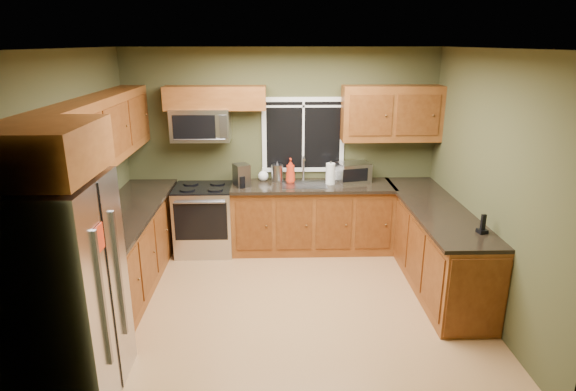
{
  "coord_description": "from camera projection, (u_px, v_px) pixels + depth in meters",
  "views": [
    {
      "loc": [
        -0.1,
        -4.67,
        2.76
      ],
      "look_at": [
        0.05,
        0.35,
        1.15
      ],
      "focal_mm": 30.0,
      "sensor_mm": 36.0,
      "label": 1
    }
  ],
  "objects": [
    {
      "name": "floor",
      "position": [
        284.0,
        305.0,
        5.29
      ],
      "size": [
        4.2,
        4.2,
        0.0
      ],
      "primitive_type": "plane",
      "color": "#A57648",
      "rests_on": "ground"
    },
    {
      "name": "ceiling",
      "position": [
        284.0,
        48.0,
        4.47
      ],
      "size": [
        4.2,
        4.2,
        0.0
      ],
      "primitive_type": "plane",
      "rotation": [
        3.14,
        0.0,
        0.0
      ],
      "color": "white",
      "rests_on": "back_wall"
    },
    {
      "name": "back_wall",
      "position": [
        281.0,
        149.0,
        6.59
      ],
      "size": [
        4.2,
        0.0,
        4.2
      ],
      "primitive_type": "plane",
      "rotation": [
        1.57,
        0.0,
        0.0
      ],
      "color": "#404225",
      "rests_on": "ground"
    },
    {
      "name": "front_wall",
      "position": [
        290.0,
        266.0,
        3.16
      ],
      "size": [
        4.2,
        0.0,
        4.2
      ],
      "primitive_type": "plane",
      "rotation": [
        -1.57,
        0.0,
        0.0
      ],
      "color": "#404225",
      "rests_on": "ground"
    },
    {
      "name": "left_wall",
      "position": [
        75.0,
        189.0,
        4.82
      ],
      "size": [
        0.0,
        3.6,
        3.6
      ],
      "primitive_type": "plane",
      "rotation": [
        1.57,
        0.0,
        1.57
      ],
      "color": "#404225",
      "rests_on": "ground"
    },
    {
      "name": "right_wall",
      "position": [
        488.0,
        186.0,
        4.94
      ],
      "size": [
        0.0,
        3.6,
        3.6
      ],
      "primitive_type": "plane",
      "rotation": [
        1.57,
        0.0,
        -1.57
      ],
      "color": "#404225",
      "rests_on": "ground"
    },
    {
      "name": "window",
      "position": [
        303.0,
        135.0,
        6.52
      ],
      "size": [
        1.12,
        0.03,
        1.02
      ],
      "color": "white",
      "rests_on": "back_wall"
    },
    {
      "name": "base_cabinets_left",
      "position": [
        128.0,
        251.0,
        5.55
      ],
      "size": [
        0.6,
        2.65,
        0.9
      ],
      "primitive_type": "cube",
      "color": "brown",
      "rests_on": "ground"
    },
    {
      "name": "countertop_left",
      "position": [
        126.0,
        213.0,
        5.41
      ],
      "size": [
        0.65,
        2.65,
        0.04
      ],
      "primitive_type": "cube",
      "color": "black",
      "rests_on": "base_cabinets_left"
    },
    {
      "name": "base_cabinets_back",
      "position": [
        312.0,
        218.0,
        6.59
      ],
      "size": [
        2.17,
        0.6,
        0.9
      ],
      "primitive_type": "cube",
      "color": "brown",
      "rests_on": "ground"
    },
    {
      "name": "countertop_back",
      "position": [
        313.0,
        186.0,
        6.42
      ],
      "size": [
        2.17,
        0.65,
        0.04
      ],
      "primitive_type": "cube",
      "color": "black",
      "rests_on": "base_cabinets_back"
    },
    {
      "name": "base_cabinets_peninsula",
      "position": [
        434.0,
        245.0,
        5.72
      ],
      "size": [
        0.6,
        2.52,
        0.9
      ],
      "color": "brown",
      "rests_on": "ground"
    },
    {
      "name": "countertop_peninsula",
      "position": [
        436.0,
        208.0,
        5.58
      ],
      "size": [
        0.65,
        2.5,
        0.04
      ],
      "primitive_type": "cube",
      "color": "black",
      "rests_on": "base_cabinets_peninsula"
    },
    {
      "name": "upper_cabinets_left",
      "position": [
        102.0,
        130.0,
        5.12
      ],
      "size": [
        0.33,
        2.65,
        0.72
      ],
      "primitive_type": "cube",
      "color": "brown",
      "rests_on": "left_wall"
    },
    {
      "name": "upper_cabinets_back_left",
      "position": [
        215.0,
        98.0,
        6.19
      ],
      "size": [
        1.3,
        0.33,
        0.3
      ],
      "primitive_type": "cube",
      "color": "brown",
      "rests_on": "back_wall"
    },
    {
      "name": "upper_cabinets_back_right",
      "position": [
        391.0,
        113.0,
        6.32
      ],
      "size": [
        1.3,
        0.33,
        0.72
      ],
      "primitive_type": "cube",
      "color": "brown",
      "rests_on": "back_wall"
    },
    {
      "name": "upper_cabinet_over_fridge",
      "position": [
        41.0,
        150.0,
        3.38
      ],
      "size": [
        0.72,
        0.9,
        0.38
      ],
      "primitive_type": "cube",
      "color": "brown",
      "rests_on": "left_wall"
    },
    {
      "name": "refrigerator",
      "position": [
        64.0,
        293.0,
        3.73
      ],
      "size": [
        0.74,
        0.9,
        1.8
      ],
      "color": "#B7B7BC",
      "rests_on": "ground"
    },
    {
      "name": "range",
      "position": [
        205.0,
        219.0,
        6.52
      ],
      "size": [
        0.76,
        0.69,
        0.94
      ],
      "color": "#B7B7BC",
      "rests_on": "ground"
    },
    {
      "name": "microwave",
      "position": [
        201.0,
        125.0,
        6.26
      ],
      "size": [
        0.76,
        0.41,
        0.42
      ],
      "color": "#B7B7BC",
      "rests_on": "back_wall"
    },
    {
      "name": "sink",
      "position": [
        304.0,
        183.0,
        6.43
      ],
      "size": [
        0.6,
        0.42,
        0.36
      ],
      "color": "slate",
      "rests_on": "countertop_back"
    },
    {
      "name": "toaster_oven",
      "position": [
        354.0,
        172.0,
        6.53
      ],
      "size": [
        0.48,
        0.41,
        0.26
      ],
      "color": "#B7B7BC",
      "rests_on": "countertop_back"
    },
    {
      "name": "coffee_maker",
      "position": [
        242.0,
        176.0,
        6.31
      ],
      "size": [
        0.25,
        0.29,
        0.3
      ],
      "color": "slate",
      "rests_on": "countertop_back"
    },
    {
      "name": "kettle",
      "position": [
        277.0,
        172.0,
        6.53
      ],
      "size": [
        0.17,
        0.17,
        0.29
      ],
      "color": "#B7B7BC",
      "rests_on": "countertop_back"
    },
    {
      "name": "paper_towel_roll",
      "position": [
        330.0,
        174.0,
        6.4
      ],
      "size": [
        0.14,
        0.14,
        0.31
      ],
      "color": "white",
      "rests_on": "countertop_back"
    },
    {
      "name": "soap_bottle_a",
      "position": [
        290.0,
        171.0,
        6.46
      ],
      "size": [
        0.14,
        0.14,
        0.33
      ],
      "primitive_type": "imported",
      "rotation": [
        0.0,
        0.0,
        0.12
      ],
      "color": "red",
      "rests_on": "countertop_back"
    },
    {
      "name": "soap_bottle_b",
      "position": [
        332.0,
        173.0,
        6.61
      ],
      "size": [
        0.11,
        0.11,
        0.19
      ],
      "primitive_type": "imported",
      "rotation": [
        0.0,
        0.0,
        0.37
      ],
      "color": "white",
      "rests_on": "countertop_back"
    },
    {
      "name": "soap_bottle_c",
      "position": [
        263.0,
        174.0,
        6.59
      ],
      "size": [
        0.17,
        0.17,
        0.18
      ],
      "primitive_type": "imported",
      "rotation": [
        0.0,
        0.0,
        -0.26
      ],
      "color": "white",
      "rests_on": "countertop_back"
    },
    {
      "name": "cordless_phone",
      "position": [
        483.0,
        227.0,
        4.78
      ],
      "size": [
        0.1,
        0.1,
        0.2
      ],
      "color": "black",
      "rests_on": "countertop_peninsula"
    }
  ]
}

